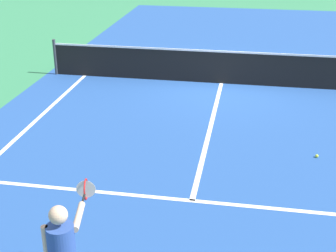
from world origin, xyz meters
The scene contains 7 objects.
ground_plane centered at (0.00, 0.00, 0.00)m, with size 60.00×60.00×0.00m, color #337F51.
court_surface_inbounds centered at (0.00, 0.00, 0.00)m, with size 10.62×24.40×0.00m, color #234C93.
line_service_near centered at (0.00, -6.40, 0.00)m, with size 8.22×0.10×0.01m, color white.
line_center_service centered at (0.00, -3.20, 0.00)m, with size 0.10×6.40×0.01m, color white.
net centered at (0.00, 0.00, 0.49)m, with size 10.10×0.09×1.07m.
player_near centered at (-1.13, -9.26, 0.98)m, with size 0.41×1.20×1.58m.
tennis_ball_mid_court centered at (2.26, -4.34, 0.03)m, with size 0.07×0.07×0.07m, color #CCE033.
Camera 1 is at (0.87, -13.61, 4.55)m, focal length 52.95 mm.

